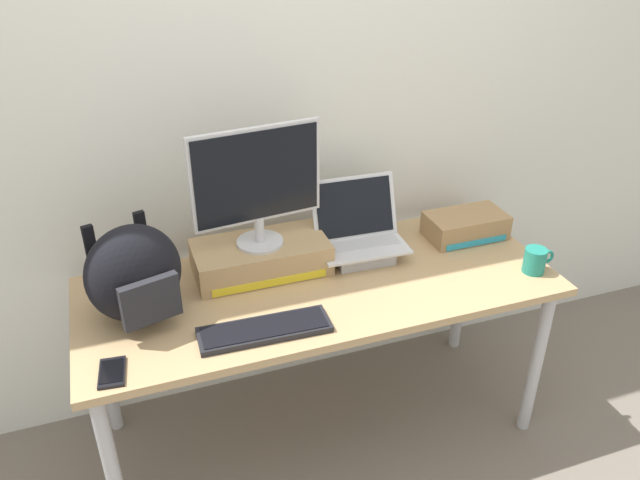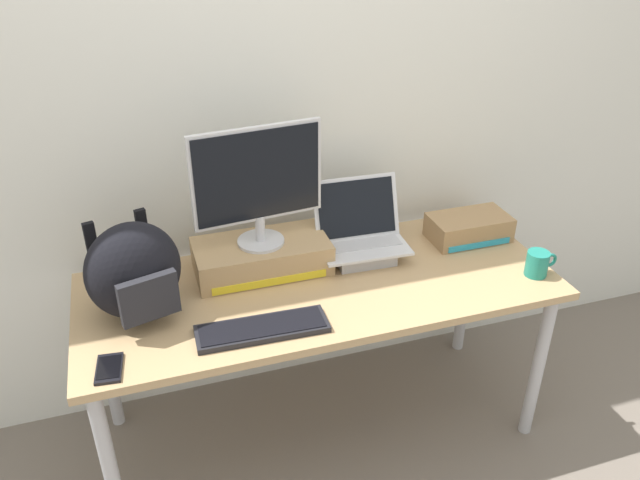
# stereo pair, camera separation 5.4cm
# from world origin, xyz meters

# --- Properties ---
(ground_plane) EXTENTS (20.00, 20.00, 0.00)m
(ground_plane) POSITION_xyz_m (0.00, 0.00, 0.00)
(ground_plane) COLOR #70665B
(back_wall) EXTENTS (7.00, 0.10, 2.60)m
(back_wall) POSITION_xyz_m (0.00, 0.44, 1.30)
(back_wall) COLOR silver
(back_wall) RESTS_ON ground
(desk) EXTENTS (1.72, 0.69, 0.71)m
(desk) POSITION_xyz_m (0.00, 0.00, 0.64)
(desk) COLOR tan
(desk) RESTS_ON ground
(toner_box_yellow) EXTENTS (0.49, 0.25, 0.12)m
(toner_box_yellow) POSITION_xyz_m (-0.18, 0.16, 0.77)
(toner_box_yellow) COLOR tan
(toner_box_yellow) RESTS_ON desk
(desktop_monitor) EXTENTS (0.47, 0.17, 0.44)m
(desktop_monitor) POSITION_xyz_m (-0.18, 0.16, 1.07)
(desktop_monitor) COLOR silver
(desktop_monitor) RESTS_ON toner_box_yellow
(open_laptop) EXTENTS (0.35, 0.26, 0.29)m
(open_laptop) POSITION_xyz_m (0.21, 0.14, 0.77)
(open_laptop) COLOR #ADADB2
(open_laptop) RESTS_ON desk
(external_keyboard) EXTENTS (0.43, 0.15, 0.02)m
(external_keyboard) POSITION_xyz_m (-0.27, -0.21, 0.72)
(external_keyboard) COLOR black
(external_keyboard) RESTS_ON desk
(messenger_backpack) EXTENTS (0.37, 0.33, 0.33)m
(messenger_backpack) POSITION_xyz_m (-0.63, 0.02, 0.88)
(messenger_backpack) COLOR black
(messenger_backpack) RESTS_ON desk
(coffee_mug) EXTENTS (0.12, 0.08, 0.10)m
(coffee_mug) POSITION_xyz_m (0.78, -0.19, 0.76)
(coffee_mug) COLOR #1E7F70
(coffee_mug) RESTS_ON desk
(cell_phone) EXTENTS (0.09, 0.14, 0.01)m
(cell_phone) POSITION_xyz_m (-0.74, -0.25, 0.72)
(cell_phone) COLOR black
(cell_phone) RESTS_ON desk
(toner_box_cyan) EXTENTS (0.32, 0.18, 0.10)m
(toner_box_cyan) POSITION_xyz_m (0.68, 0.13, 0.76)
(toner_box_cyan) COLOR #9E7A51
(toner_box_cyan) RESTS_ON desk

